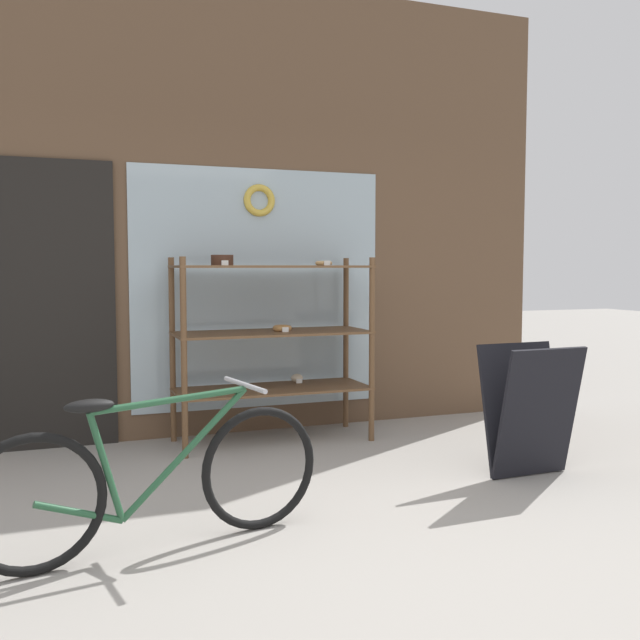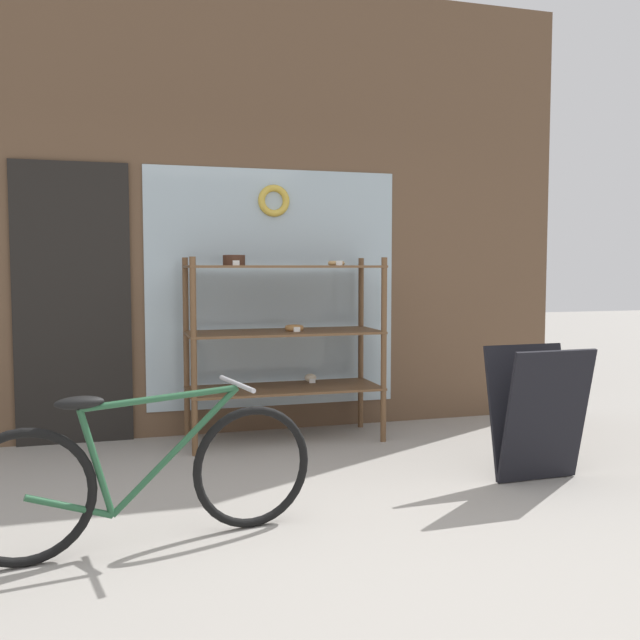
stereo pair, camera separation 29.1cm
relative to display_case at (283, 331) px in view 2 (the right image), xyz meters
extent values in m
plane|color=gray|center=(-0.19, -2.29, -0.84)|extent=(30.00, 30.00, 0.00)
cube|color=brown|center=(-0.19, 0.42, 0.94)|extent=(5.46, 0.08, 3.56)
cube|color=#A3B7C1|center=(0.01, 0.37, 0.31)|extent=(2.03, 0.02, 1.90)
cube|color=black|center=(-1.52, 0.36, 0.21)|extent=(0.84, 0.03, 2.10)
torus|color=gold|center=(0.01, 0.35, 1.01)|extent=(0.26, 0.06, 0.26)
cylinder|color=brown|center=(-0.70, -0.26, -0.15)|extent=(0.04, 0.04, 1.40)
cylinder|color=brown|center=(0.71, -0.26, -0.15)|extent=(0.04, 0.04, 1.40)
cylinder|color=brown|center=(-0.70, 0.25, -0.15)|extent=(0.04, 0.04, 1.40)
cylinder|color=brown|center=(0.71, 0.25, -0.15)|extent=(0.04, 0.04, 1.40)
cube|color=brown|center=(0.01, 0.00, -0.44)|extent=(1.46, 0.56, 0.02)
cube|color=brown|center=(0.01, 0.00, -0.01)|extent=(1.46, 0.56, 0.02)
cube|color=brown|center=(0.01, 0.00, 0.48)|extent=(1.46, 0.56, 0.02)
torus|color=tan|center=(0.41, -0.03, 0.51)|extent=(0.13, 0.13, 0.03)
cube|color=white|center=(0.41, -0.11, 0.51)|extent=(0.05, 0.00, 0.04)
ellipsoid|color=beige|center=(0.26, 0.18, -0.40)|extent=(0.10, 0.08, 0.07)
cube|color=white|center=(0.26, 0.12, -0.42)|extent=(0.05, 0.00, 0.04)
torus|color=#B27A42|center=(0.08, 0.00, 0.02)|extent=(0.15, 0.15, 0.05)
cube|color=white|center=(0.08, -0.08, 0.01)|extent=(0.05, 0.00, 0.04)
cylinder|color=#422619|center=(-0.37, 0.00, 0.53)|extent=(0.16, 0.16, 0.08)
cube|color=white|center=(-0.37, -0.09, 0.51)|extent=(0.05, 0.00, 0.04)
torus|color=black|center=(-1.64, -1.92, -0.53)|extent=(0.62, 0.16, 0.62)
torus|color=black|center=(-0.58, -1.73, -0.53)|extent=(0.62, 0.16, 0.62)
cylinder|color=#235133|center=(-0.96, -1.80, -0.40)|extent=(0.63, 0.15, 0.58)
cylinder|color=#235133|center=(-1.03, -1.81, -0.14)|extent=(0.75, 0.17, 0.07)
cylinder|color=#235133|center=(-1.33, -1.87, -0.42)|extent=(0.17, 0.06, 0.52)
cylinder|color=#235133|center=(-1.45, -1.89, -0.60)|extent=(0.39, 0.10, 0.17)
ellipsoid|color=black|center=(-1.40, -1.88, -0.13)|extent=(0.23, 0.13, 0.06)
cylinder|color=#B2B2B7|center=(-0.66, -1.74, -0.10)|extent=(0.11, 0.46, 0.02)
cube|color=black|center=(1.28, -1.53, -0.42)|extent=(0.56, 0.22, 0.83)
cube|color=black|center=(1.27, -1.35, -0.42)|extent=(0.56, 0.22, 0.83)
camera|label=1|loc=(-1.53, -5.14, 0.48)|focal=40.00mm
camera|label=2|loc=(-1.25, -5.23, 0.48)|focal=40.00mm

